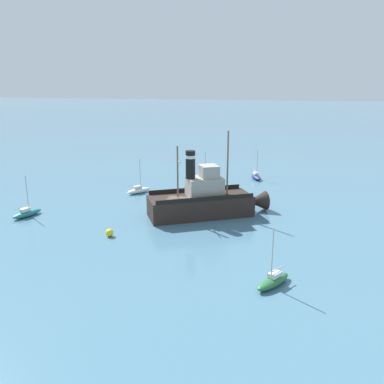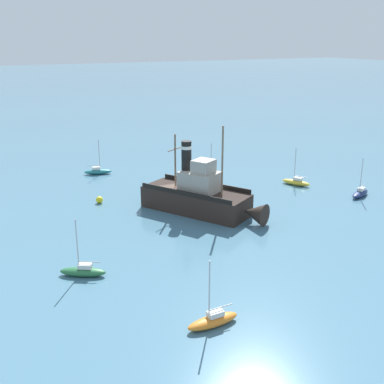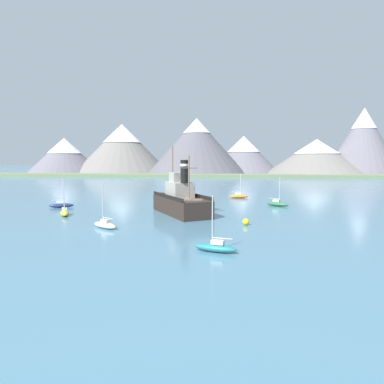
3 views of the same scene
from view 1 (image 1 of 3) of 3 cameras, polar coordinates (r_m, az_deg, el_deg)
The scene contains 8 objects.
ground_plane at distance 46.83m, azimuth -1.97°, elevation -3.83°, with size 600.00×600.00×0.00m, color #477289.
old_tugboat at distance 47.67m, azimuth 1.88°, elevation -1.17°, with size 10.04×14.19×9.90m.
sailboat_green at distance 32.80m, azimuth 11.31°, elevation -12.09°, with size 3.81×2.94×4.90m.
sailboat_teal at distance 51.36m, azimuth -22.16°, elevation -2.75°, with size 3.95×2.23×4.90m.
sailboat_white at distance 57.98m, azimuth -7.47°, elevation 0.27°, with size 3.75×3.07×4.90m.
sailboat_yellow at distance 63.73m, azimuth 2.12°, elevation 1.77°, with size 2.71×3.88×4.90m.
sailboat_navy at distance 66.51m, azimuth 8.97°, elevation 2.17°, with size 3.93×2.46×4.90m.
mooring_buoy at distance 42.49m, azimuth -11.50°, elevation -5.61°, with size 0.81×0.81×0.81m, color yellow.
Camera 1 is at (42.51, 12.24, 15.37)m, focal length 38.00 mm.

